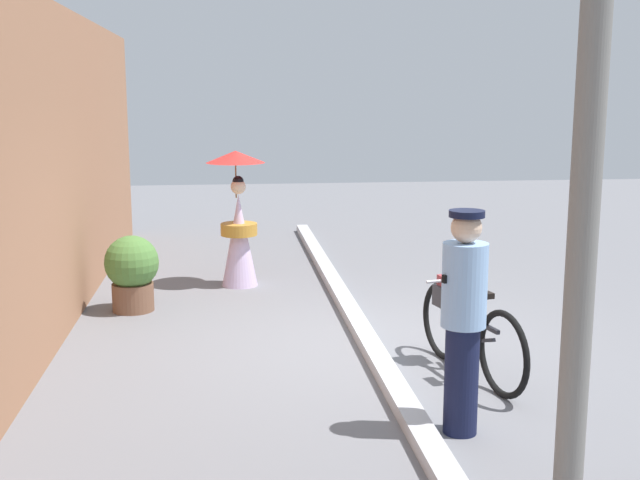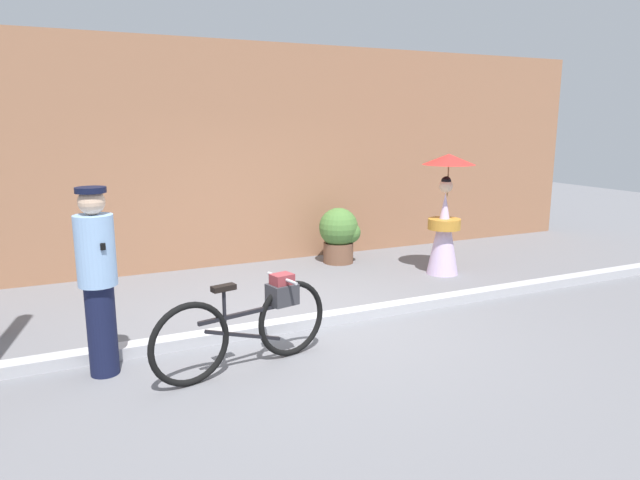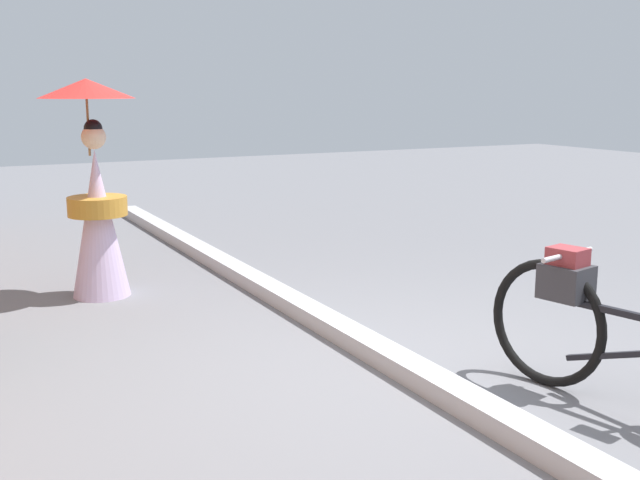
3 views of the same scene
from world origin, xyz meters
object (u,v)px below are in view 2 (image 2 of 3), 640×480
Objects in this scene: person_officer at (98,277)px; potted_plant_by_door at (340,233)px; person_with_parasol at (445,215)px; bicycle_near_officer at (251,322)px.

person_officer is 4.84m from potted_plant_by_door.
person_with_parasol reaches higher than person_officer.
person_officer is 1.89× the size of potted_plant_by_door.
person_officer reaches higher than potted_plant_by_door.
person_with_parasol is (5.01, 1.59, -0.02)m from person_officer.
potted_plant_by_door is (2.60, 3.30, 0.05)m from bicycle_near_officer.
person_officer is 5.25m from person_with_parasol.
bicycle_near_officer is at bearing -151.55° from person_with_parasol.
person_officer is 0.95× the size of person_with_parasol.
person_with_parasol is at bearing 28.45° from bicycle_near_officer.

